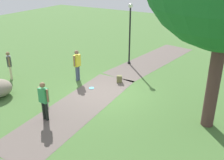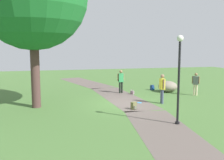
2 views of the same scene
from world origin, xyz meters
name	(u,v)px [view 1 (image 1 of 2)]	position (x,y,z in m)	size (l,w,h in m)	color
ground_plane	(108,94)	(0.00, 0.00, 0.00)	(48.00, 48.00, 0.00)	#486E35
footpath_segment_near	(153,60)	(-6.04, -0.14, 0.00)	(8.24, 3.36, 0.01)	#61554F
footpath_segment_mid	(76,108)	(1.92, -0.51, 0.00)	(8.10, 2.64, 0.01)	#61554F
lamp_post	(130,28)	(-4.56, -1.21, 2.36)	(0.28, 0.28, 3.86)	black
woman_with_handbag	(44,99)	(3.35, -0.98, 0.99)	(0.25, 0.52, 1.70)	black
man_near_boulder	(77,63)	(-0.61, -2.37, 1.03)	(0.52, 0.26, 1.76)	#48516E
passerby_on_path	(9,64)	(1.14, -5.77, 0.91)	(0.41, 0.43, 1.59)	beige
handbag_on_grass	(46,106)	(2.69, -1.64, 0.14)	(0.34, 0.34, 0.31)	gray
spare_backpack_on_lawn	(119,79)	(-1.58, -0.25, 0.19)	(0.34, 0.34, 0.40)	olive
frisbee_on_grass	(92,88)	(-0.15, -1.12, 0.01)	(0.27, 0.27, 0.02)	#2C97D3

